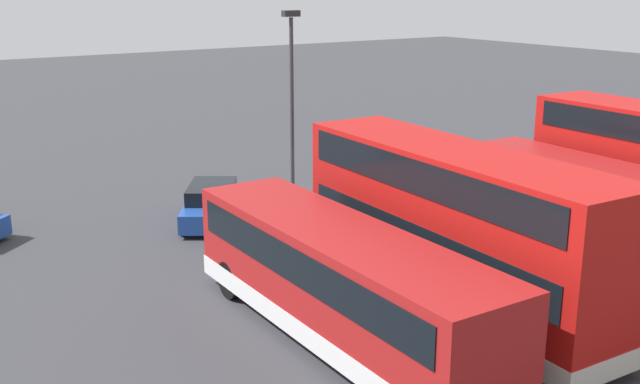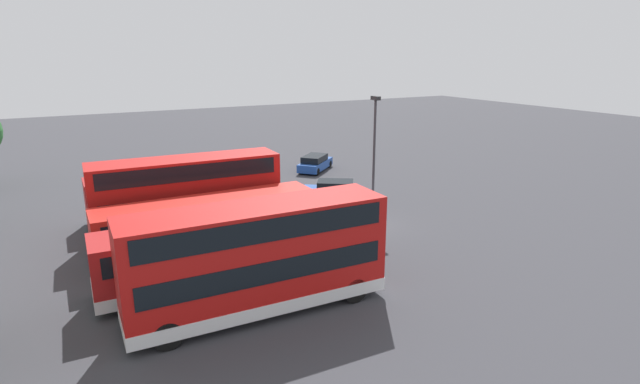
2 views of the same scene
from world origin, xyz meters
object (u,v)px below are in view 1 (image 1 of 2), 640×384
Objects in this scene: bus_single_deck_third at (529,231)px; lamp_post_tall at (292,92)px; bus_single_deck_second at (618,211)px; bus_double_decker_fourth at (454,226)px; car_small_green at (212,204)px; bus_single_deck_fifth at (341,281)px.

bus_single_deck_third is 1.50× the size of lamp_post_tall.
bus_single_deck_second and bus_single_deck_third have the same top height.
bus_double_decker_fourth is at bearing 79.87° from lamp_post_tall.
bus_single_deck_second is 1.11× the size of bus_double_decker_fourth.
bus_single_deck_second is at bearing 179.99° from bus_double_decker_fourth.
bus_double_decker_fourth reaches higher than car_small_green.
bus_single_deck_fifth is at bearing 63.62° from lamp_post_tall.
bus_single_deck_second is 1.10× the size of bus_single_deck_fifth.
car_small_green is at bearing -49.81° from bus_single_deck_second.
bus_single_deck_second is 7.32m from bus_double_decker_fourth.
lamp_post_tall is at bearing -170.51° from car_small_green.
bus_double_decker_fourth is at bearing 4.00° from bus_single_deck_third.
bus_single_deck_second is at bearing 176.61° from bus_single_deck_third.
bus_single_deck_fifth reaches higher than car_small_green.
bus_double_decker_fourth is (7.28, -0.00, 0.82)m from bus_single_deck_second.
bus_single_deck_third is at bearing -176.00° from bus_double_decker_fourth.
lamp_post_tall is (-5.66, -11.41, 2.90)m from bus_single_deck_fifth.
car_small_green is (5.26, -10.67, -0.92)m from bus_single_deck_third.
bus_single_deck_fifth is (10.87, -0.16, -0.00)m from bus_single_deck_second.
bus_single_deck_second is 10.87m from bus_single_deck_fifth.
bus_single_deck_fifth is 13.07m from lamp_post_tall.
bus_single_deck_second is at bearing 179.14° from bus_single_deck_fifth.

